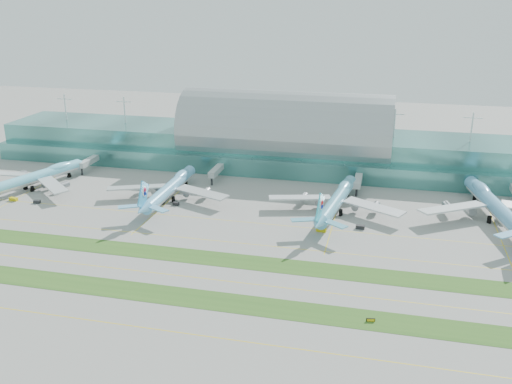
% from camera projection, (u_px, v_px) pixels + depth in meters
% --- Properties ---
extents(ground, '(700.00, 700.00, 0.00)m').
position_uv_depth(ground, '(222.00, 262.00, 214.08)').
color(ground, gray).
rests_on(ground, ground).
extents(terminal, '(340.00, 69.10, 36.00)m').
position_uv_depth(terminal, '(286.00, 142.00, 327.48)').
color(terminal, '#3D7A75').
rests_on(terminal, ground).
extents(grass_strip_near, '(420.00, 12.00, 0.08)m').
position_uv_depth(grass_strip_near, '(198.00, 299.00, 188.38)').
color(grass_strip_near, '#2D591E').
rests_on(grass_strip_near, ground).
extents(grass_strip_far, '(420.00, 12.00, 0.08)m').
position_uv_depth(grass_strip_far, '(224.00, 260.00, 215.90)').
color(grass_strip_far, '#2D591E').
rests_on(grass_strip_far, ground).
extents(taxiline_a, '(420.00, 0.35, 0.01)m').
position_uv_depth(taxiline_a, '(176.00, 332.00, 170.05)').
color(taxiline_a, yellow).
rests_on(taxiline_a, ground).
extents(taxiline_b, '(420.00, 0.35, 0.01)m').
position_uv_depth(taxiline_b, '(211.00, 279.00, 201.24)').
color(taxiline_b, yellow).
rests_on(taxiline_b, ground).
extents(taxiline_c, '(420.00, 0.35, 0.01)m').
position_uv_depth(taxiline_c, '(235.00, 243.00, 230.59)').
color(taxiline_c, yellow).
rests_on(taxiline_c, ground).
extents(taxiline_d, '(420.00, 0.35, 0.01)m').
position_uv_depth(taxiline_d, '(248.00, 222.00, 250.77)').
color(taxiline_d, yellow).
rests_on(taxiline_d, ground).
extents(airliner_a, '(58.88, 68.48, 19.46)m').
position_uv_depth(airliner_a, '(34.00, 177.00, 292.38)').
color(airliner_a, '#6DD2F1').
rests_on(airliner_a, ground).
extents(airliner_b, '(62.43, 70.72, 19.50)m').
position_uv_depth(airliner_b, '(170.00, 187.00, 277.25)').
color(airliner_b, '#68B6E6').
rests_on(airliner_b, ground).
extents(airliner_c, '(63.08, 72.13, 19.87)m').
position_uv_depth(airliner_c, '(337.00, 199.00, 260.98)').
color(airliner_c, '#5CACCA').
rests_on(airliner_c, ground).
extents(airliner_d, '(69.11, 79.45, 22.01)m').
position_uv_depth(airliner_d, '(494.00, 205.00, 252.19)').
color(airliner_d, '#5C9ECA').
rests_on(airliner_d, ground).
extents(gse_a, '(4.29, 2.31, 1.56)m').
position_uv_depth(gse_a, '(13.00, 199.00, 276.40)').
color(gse_a, gold).
rests_on(gse_a, ground).
extents(gse_b, '(3.18, 2.14, 1.41)m').
position_uv_depth(gse_b, '(37.00, 202.00, 273.27)').
color(gse_b, black).
rests_on(gse_b, ground).
extents(gse_c, '(3.71, 2.41, 1.30)m').
position_uv_depth(gse_c, '(161.00, 203.00, 271.95)').
color(gse_c, black).
rests_on(gse_c, ground).
extents(gse_d, '(3.09, 1.97, 1.47)m').
position_uv_depth(gse_d, '(176.00, 204.00, 270.52)').
color(gse_d, black).
rests_on(gse_d, ground).
extents(gse_e, '(4.40, 2.43, 1.69)m').
position_uv_depth(gse_e, '(321.00, 230.00, 240.83)').
color(gse_e, '#C8B60B').
rests_on(gse_e, ground).
extents(gse_f, '(3.85, 2.00, 1.60)m').
position_uv_depth(gse_f, '(360.00, 227.00, 243.60)').
color(gse_f, black).
rests_on(gse_f, ground).
extents(taxiway_sign_east, '(2.74, 0.81, 1.16)m').
position_uv_depth(taxiway_sign_east, '(371.00, 320.00, 175.24)').
color(taxiway_sign_east, black).
rests_on(taxiway_sign_east, ground).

